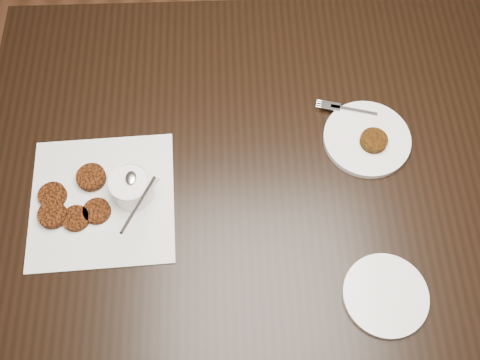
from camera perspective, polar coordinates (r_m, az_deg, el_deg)
The scene contains 7 objects.
floor at distance 1.89m, azimuth 2.92°, elevation -11.49°, with size 4.00×4.00×0.00m, color brown.
table at distance 1.57m, azimuth 5.36°, elevation -3.86°, with size 1.51×0.97×0.75m, color black.
napkin at distance 1.21m, azimuth -14.62°, elevation -2.10°, with size 0.32×0.32×0.00m, color white.
sauce_ramekin at distance 1.15m, azimuth -11.93°, elevation -0.04°, with size 0.12×0.12×0.13m, color white, non-canonical shape.
patty_cluster at distance 1.21m, azimuth -17.61°, elevation -2.63°, with size 0.21×0.21×0.02m, color #67280D, non-canonical shape.
plate_with_patty at distance 1.27m, azimuth 13.61°, elevation 4.53°, with size 0.20×0.20×0.03m, color white, non-canonical shape.
plate_empty at distance 1.14m, azimuth 15.44°, elevation -11.91°, with size 0.17×0.17×0.01m, color white.
Camera 1 is at (-0.11, -0.47, 1.83)m, focal length 39.51 mm.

